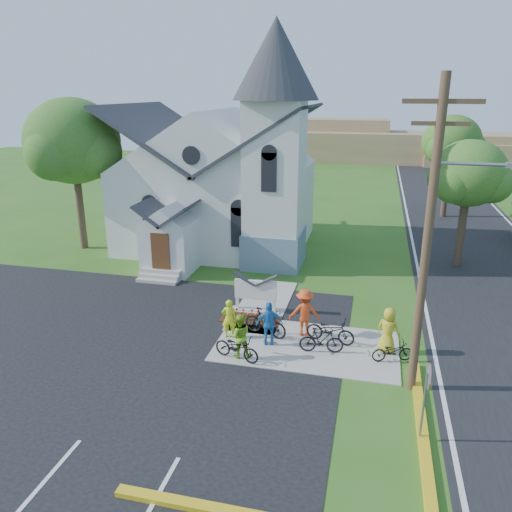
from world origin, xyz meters
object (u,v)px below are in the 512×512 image
(cyclist_0, at_px, (229,318))
(church_sign, at_px, (256,290))
(cyclist_2, at_px, (269,324))
(cyclist_4, at_px, (388,330))
(utility_pole, at_px, (430,233))
(cyclist_1, at_px, (240,336))
(cyclist_3, at_px, (305,312))
(bike_2, at_px, (330,330))
(bike_0, at_px, (237,347))
(bike_4, at_px, (392,351))
(stop_sign, at_px, (427,387))
(bike_3, at_px, (321,340))
(bike_1, at_px, (265,322))

(cyclist_0, bearing_deg, church_sign, -108.11)
(cyclist_2, relative_size, cyclist_4, 0.99)
(utility_pole, height_order, cyclist_4, utility_pole)
(cyclist_1, bearing_deg, church_sign, -104.70)
(cyclist_3, bearing_deg, bike_2, 149.48)
(bike_2, relative_size, cyclist_4, 1.08)
(cyclist_3, bearing_deg, bike_0, 40.11)
(bike_4, bearing_deg, stop_sign, 171.44)
(cyclist_3, xyz_separation_m, bike_4, (3.44, -1.33, -0.58))
(church_sign, distance_m, cyclist_3, 3.04)
(church_sign, relative_size, bike_3, 1.32)
(church_sign, distance_m, bike_0, 4.36)
(church_sign, bearing_deg, cyclist_2, -66.79)
(bike_2, distance_m, cyclist_4, 2.21)
(cyclist_0, distance_m, bike_3, 3.76)
(cyclist_3, height_order, cyclist_4, cyclist_3)
(bike_0, height_order, bike_2, bike_2)
(cyclist_3, bearing_deg, cyclist_1, 38.30)
(cyclist_2, bearing_deg, bike_0, 39.85)
(bike_0, bearing_deg, cyclist_1, 2.73)
(bike_0, height_order, cyclist_3, cyclist_3)
(bike_3, relative_size, cyclist_4, 0.93)
(bike_1, bearing_deg, church_sign, 41.91)
(cyclist_1, xyz_separation_m, cyclist_2, (0.87, 1.18, 0.03))
(bike_2, xyz_separation_m, bike_3, (-0.25, -0.89, -0.01))
(utility_pole, bearing_deg, cyclist_0, 164.08)
(cyclist_2, height_order, bike_4, cyclist_2)
(bike_2, height_order, bike_4, bike_2)
(bike_0, distance_m, cyclist_4, 5.70)
(cyclist_0, bearing_deg, cyclist_4, 173.13)
(stop_sign, height_order, cyclist_0, stop_sign)
(bike_4, bearing_deg, cyclist_2, 69.43)
(bike_0, xyz_separation_m, bike_1, (0.61, 2.08, 0.09))
(bike_0, height_order, bike_3, bike_3)
(cyclist_2, bearing_deg, cyclist_3, -153.28)
(bike_0, relative_size, bike_3, 1.10)
(cyclist_0, bearing_deg, utility_pole, 154.91)
(stop_sign, relative_size, bike_1, 1.30)
(utility_pole, height_order, bike_4, utility_pole)
(bike_0, relative_size, bike_1, 0.96)
(cyclist_0, height_order, cyclist_1, cyclist_1)
(church_sign, xyz_separation_m, bike_2, (3.55, -2.20, -0.47))
(stop_sign, xyz_separation_m, bike_3, (-3.33, 4.31, -1.23))
(utility_pole, xyz_separation_m, bike_3, (-3.26, 1.61, -4.85))
(cyclist_2, height_order, cyclist_3, cyclist_3)
(church_sign, relative_size, cyclist_0, 1.36)
(church_sign, height_order, utility_pole, utility_pole)
(cyclist_3, height_order, bike_4, cyclist_3)
(cyclist_3, bearing_deg, cyclist_2, 33.54)
(bike_0, relative_size, cyclist_3, 0.94)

